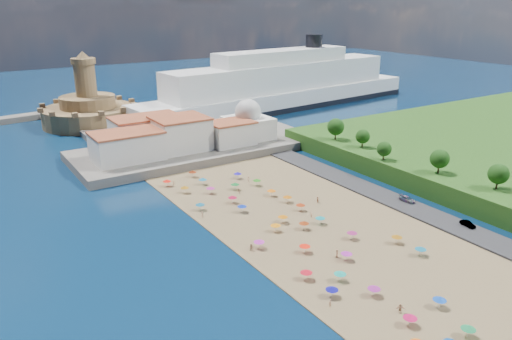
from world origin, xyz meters
TOP-DOWN VIEW (x-y plane):
  - ground at (0.00, 0.00)m, footprint 700.00×700.00m
  - terrace at (10.00, 73.00)m, footprint 90.00×36.00m
  - jetty at (-12.00, 108.00)m, footprint 18.00×70.00m
  - waterfront_buildings at (-3.05, 73.64)m, footprint 57.00×29.00m
  - domed_building at (30.00, 71.00)m, footprint 16.00×16.00m
  - fortress at (-12.00, 138.00)m, footprint 40.00×40.00m
  - cruise_ship at (82.15, 121.66)m, footprint 166.83×40.60m
  - beach_parasols at (-1.53, -8.18)m, footprint 32.01×115.93m
  - beachgoers at (-0.68, 2.91)m, footprint 32.56×93.77m
  - parked_cars at (36.00, -17.80)m, footprint 2.16×46.84m
  - hillside_trees at (48.94, -5.23)m, footprint 11.31×109.00m

SIDE VIEW (x-z plane):
  - ground at x=0.00m, z-range 0.00..0.00m
  - beachgoers at x=-0.68m, z-range 0.19..2.07m
  - jetty at x=-12.00m, z-range 0.00..2.40m
  - parked_cars at x=36.00m, z-range 0.67..2.08m
  - terrace at x=10.00m, z-range 0.00..3.00m
  - beach_parasols at x=-1.53m, z-range 1.05..3.25m
  - fortress at x=-12.00m, z-range -9.52..22.88m
  - waterfront_buildings at x=-3.05m, z-range 2.38..13.38m
  - domed_building at x=30.00m, z-range 1.47..16.47m
  - hillside_trees at x=48.94m, z-range 6.28..13.93m
  - cruise_ship at x=82.15m, z-range -7.36..28.77m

